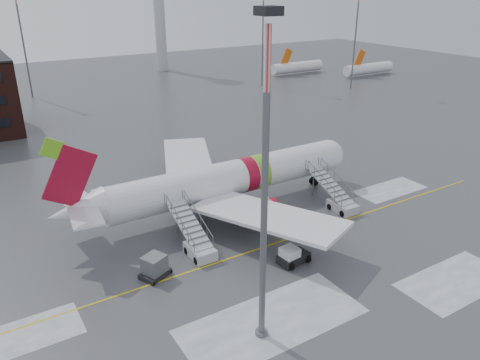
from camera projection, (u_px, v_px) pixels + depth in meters
ground at (263, 241)px, 45.38m from camera, size 260.00×260.00×0.00m
airliner at (223, 181)px, 50.45m from camera, size 35.03×32.97×11.18m
airstair_fwd at (338, 200)px, 51.51m from camera, size 2.05×7.70×3.48m
airstair_aft at (196, 242)px, 43.04m from camera, size 2.05×7.70×3.48m
pushback_tug at (292, 256)px, 41.54m from camera, size 3.00×2.36×1.64m
uld_container at (155, 267)px, 39.57m from camera, size 2.91×2.58×1.96m
light_mast_near at (265, 187)px, 28.85m from camera, size 1.20×1.20×21.99m
control_tower at (158, 0)px, 127.05m from camera, size 6.40×6.40×30.00m
light_mast_far_ne at (263, 26)px, 108.92m from camera, size 1.20×1.20×24.25m
light_mast_far_n at (21, 31)px, 97.23m from camera, size 1.20×1.20×24.25m
light_mast_far_e at (356, 27)px, 105.70m from camera, size 1.20×1.20×24.25m
distant_aircraft at (321, 76)px, 125.80m from camera, size 35.00×18.00×8.00m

